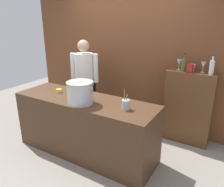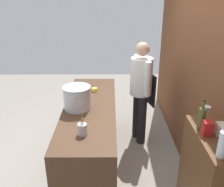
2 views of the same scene
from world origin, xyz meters
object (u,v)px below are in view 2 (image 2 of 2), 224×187
(wine_bottle_clear, at_px, (223,144))
(wine_bottle_olive, at_px, (202,118))
(utensil_crock, at_px, (82,129))
(spice_tin_red, at_px, (207,128))
(chef, at_px, (141,86))
(spice_tin_cream, at_px, (221,129))
(stockpot_large, at_px, (77,98))
(wine_glass_short, at_px, (206,111))
(butter_jar, at_px, (95,90))

(wine_bottle_clear, height_order, wine_bottle_olive, wine_bottle_clear)
(utensil_crock, relative_size, wine_bottle_clear, 0.91)
(wine_bottle_clear, bearing_deg, utensil_crock, -126.19)
(wine_bottle_olive, bearing_deg, spice_tin_red, 12.00)
(spice_tin_red, bearing_deg, wine_bottle_clear, -0.66)
(chef, bearing_deg, wine_bottle_clear, 172.32)
(wine_bottle_olive, distance_m, spice_tin_cream, 0.18)
(stockpot_large, distance_m, spice_tin_red, 1.73)
(chef, distance_m, utensil_crock, 1.50)
(utensil_crock, distance_m, spice_tin_cream, 1.39)
(chef, distance_m, wine_glass_short, 1.70)
(wine_glass_short, xyz_separation_m, spice_tin_cream, (0.19, 0.08, -0.07))
(spice_tin_red, bearing_deg, chef, -169.05)
(wine_bottle_olive, bearing_deg, chef, -169.11)
(stockpot_large, xyz_separation_m, butter_jar, (-0.59, 0.19, -0.13))
(wine_bottle_olive, xyz_separation_m, spice_tin_red, (0.10, 0.02, -0.04))
(utensil_crock, bearing_deg, spice_tin_red, 65.34)
(butter_jar, height_order, wine_glass_short, wine_glass_short)
(chef, distance_m, stockpot_large, 1.12)
(wine_glass_short, bearing_deg, stockpot_large, -126.75)
(utensil_crock, bearing_deg, butter_jar, 177.26)
(stockpot_large, distance_m, butter_jar, 0.64)
(chef, xyz_separation_m, spice_tin_red, (1.79, 0.35, 0.33))
(butter_jar, xyz_separation_m, wine_bottle_olive, (1.66, 1.05, 0.41))
(wine_bottle_clear, relative_size, wine_bottle_olive, 1.02)
(stockpot_large, bearing_deg, wine_glass_short, 53.25)
(wine_bottle_clear, bearing_deg, stockpot_large, -139.35)
(spice_tin_red, bearing_deg, wine_glass_short, 166.79)
(wine_bottle_olive, distance_m, spice_tin_red, 0.11)
(utensil_crock, bearing_deg, stockpot_large, -168.45)
(stockpot_large, height_order, wine_glass_short, wine_glass_short)
(stockpot_large, height_order, spice_tin_red, spice_tin_red)
(spice_tin_cream, bearing_deg, utensil_crock, -112.65)
(chef, relative_size, wine_bottle_clear, 5.68)
(butter_jar, relative_size, spice_tin_red, 0.70)
(chef, distance_m, spice_tin_cream, 1.88)
(utensil_crock, bearing_deg, wine_bottle_clear, 53.81)
(chef, height_order, spice_tin_cream, chef)
(spice_tin_cream, height_order, spice_tin_red, spice_tin_red)
(chef, bearing_deg, spice_tin_cream, 177.59)
(chef, relative_size, wine_glass_short, 9.43)
(utensil_crock, xyz_separation_m, spice_tin_red, (0.52, 1.13, 0.32))
(stockpot_large, bearing_deg, chef, 124.61)
(butter_jar, distance_m, wine_bottle_olive, 2.00)
(stockpot_large, xyz_separation_m, spice_tin_cream, (1.16, 1.38, 0.23))
(wine_bottle_olive, relative_size, wine_glass_short, 1.62)
(wine_bottle_clear, distance_m, spice_tin_cream, 0.33)
(wine_bottle_clear, xyz_separation_m, wine_bottle_olive, (-0.40, -0.02, -0.01))
(wine_glass_short, relative_size, spice_tin_cream, 1.66)
(wine_bottle_olive, distance_m, wine_glass_short, 0.11)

